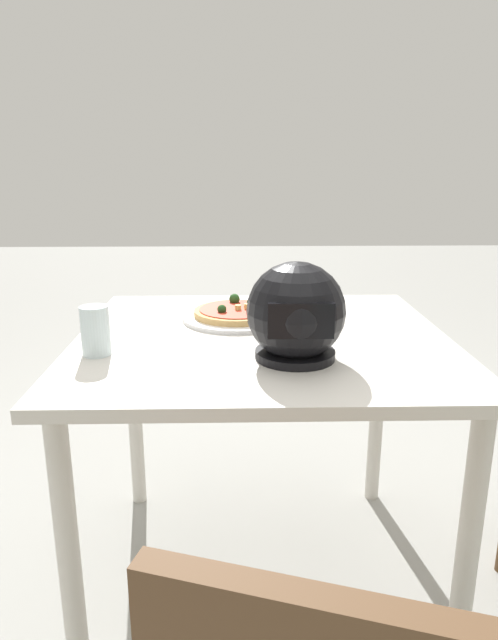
{
  "coord_description": "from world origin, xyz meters",
  "views": [
    {
      "loc": [
        0.07,
        1.44,
        1.22
      ],
      "look_at": [
        0.03,
        -0.08,
        0.79
      ],
      "focal_mm": 31.28,
      "sensor_mm": 36.0,
      "label": 1
    }
  ],
  "objects_px": {
    "dining_table": "(262,368)",
    "motorcycle_helmet": "(296,314)",
    "pizza": "(238,311)",
    "drinking_glass": "(95,331)"
  },
  "relations": [
    {
      "from": "dining_table",
      "to": "motorcycle_helmet",
      "type": "height_order",
      "value": "motorcycle_helmet"
    },
    {
      "from": "motorcycle_helmet",
      "to": "dining_table",
      "type": "bearing_deg",
      "value": -69.72
    },
    {
      "from": "pizza",
      "to": "drinking_glass",
      "type": "xyz_separation_m",
      "value": [
        0.35,
        0.31,
        0.04
      ]
    },
    {
      "from": "drinking_glass",
      "to": "pizza",
      "type": "bearing_deg",
      "value": -138.32
    },
    {
      "from": "dining_table",
      "to": "pizza",
      "type": "bearing_deg",
      "value": -68.24
    },
    {
      "from": "dining_table",
      "to": "motorcycle_helmet",
      "type": "xyz_separation_m",
      "value": [
        -0.07,
        0.19,
        0.21
      ]
    },
    {
      "from": "motorcycle_helmet",
      "to": "drinking_glass",
      "type": "height_order",
      "value": "motorcycle_helmet"
    },
    {
      "from": "dining_table",
      "to": "pizza",
      "type": "distance_m",
      "value": 0.21
    },
    {
      "from": "dining_table",
      "to": "pizza",
      "type": "height_order",
      "value": "pizza"
    },
    {
      "from": "pizza",
      "to": "motorcycle_helmet",
      "type": "distance_m",
      "value": 0.38
    }
  ]
}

